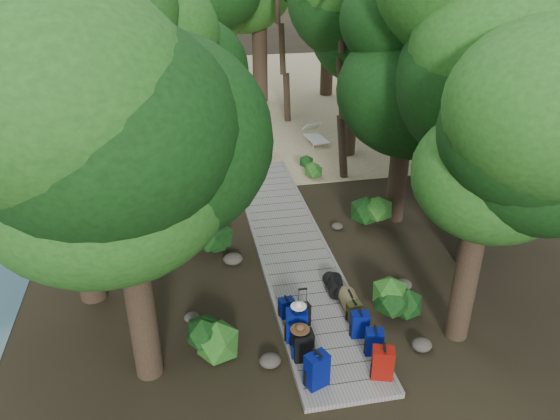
{
  "coord_description": "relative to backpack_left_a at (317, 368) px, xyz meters",
  "views": [
    {
      "loc": [
        -2.86,
        -12.11,
        8.17
      ],
      "look_at": [
        -0.23,
        1.38,
        1.0
      ],
      "focal_mm": 35.0,
      "sensor_mm": 36.0,
      "label": 1
    }
  ],
  "objects": [
    {
      "name": "rock_left_b",
      "position": [
        -2.31,
        2.59,
        -0.43
      ],
      "size": [
        0.37,
        0.33,
        0.2
      ],
      "primitive_type": null,
      "color": "#4C473F",
      "rests_on": "ground"
    },
    {
      "name": "tree_left_c",
      "position": [
        -2.88,
        7.14,
        3.84
      ],
      "size": [
        5.03,
        5.03,
        8.74
      ],
      "primitive_type": null,
      "color": "black",
      "rests_on": "ground"
    },
    {
      "name": "sun_lounger",
      "position": [
        3.43,
        13.37,
        -0.18
      ],
      "size": [
        0.96,
        2.15,
        0.67
      ],
      "primitive_type": null,
      "rotation": [
        0.0,
        0.0,
        0.14
      ],
      "color": "silver",
      "rests_on": "sand_beach"
    },
    {
      "name": "duffel_right_khaki",
      "position": [
        1.37,
        2.16,
        -0.2
      ],
      "size": [
        0.44,
        0.65,
        0.43
      ],
      "primitive_type": null,
      "rotation": [
        0.0,
        0.0,
        -0.02
      ],
      "color": "brown",
      "rests_on": "boardwalk"
    },
    {
      "name": "tree_right_e",
      "position": [
        4.36,
        11.98,
        3.97
      ],
      "size": [
        5.01,
        5.01,
        9.02
      ],
      "primitive_type": null,
      "color": "black",
      "rests_on": "ground"
    },
    {
      "name": "palm_left_a",
      "position": [
        -4.01,
        10.94,
        3.18
      ],
      "size": [
        4.66,
        4.66,
        7.42
      ],
      "primitive_type": null,
      "color": "#113E11",
      "rests_on": "ground"
    },
    {
      "name": "hat_white",
      "position": [
        -0.05,
        1.4,
        0.51
      ],
      "size": [
        0.34,
        0.34,
        0.11
      ],
      "primitive_type": null,
      "color": "silver",
      "rests_on": "backpack_left_c"
    },
    {
      "name": "rock_right_b",
      "position": [
        2.99,
        2.84,
        -0.41
      ],
      "size": [
        0.45,
        0.41,
        0.25
      ],
      "primitive_type": null,
      "color": "#4C473F",
      "rests_on": "ground"
    },
    {
      "name": "backpack_right_d",
      "position": [
        1.34,
        1.78,
        -0.16
      ],
      "size": [
        0.35,
        0.27,
        0.5
      ],
      "primitive_type": null,
      "rotation": [
        0.0,
        0.0,
        0.12
      ],
      "color": "#3D3F19",
      "rests_on": "boardwalk"
    },
    {
      "name": "backpack_left_a",
      "position": [
        0.0,
        0.0,
        0.0
      ],
      "size": [
        0.52,
        0.45,
        0.83
      ],
      "primitive_type": null,
      "rotation": [
        0.0,
        0.0,
        0.38
      ],
      "color": "navy",
      "rests_on": "boardwalk"
    },
    {
      "name": "boardwalk",
      "position": [
        0.63,
        5.42,
        -0.47
      ],
      "size": [
        2.0,
        12.0,
        0.12
      ],
      "primitive_type": "cube",
      "color": "gray",
      "rests_on": "ground"
    },
    {
      "name": "rock_right_a",
      "position": [
        2.53,
        0.66,
        -0.41
      ],
      "size": [
        0.45,
        0.4,
        0.25
      ],
      "primitive_type": null,
      "color": "#4C473F",
      "rests_on": "ground"
    },
    {
      "name": "hat_brown",
      "position": [
        -0.16,
        0.78,
        0.41
      ],
      "size": [
        0.4,
        0.4,
        0.12
      ],
      "primitive_type": null,
      "color": "#51351E",
      "rests_on": "backpack_left_b"
    },
    {
      "name": "kayak",
      "position": [
        -2.48,
        15.31,
        -0.37
      ],
      "size": [
        1.06,
        2.99,
        0.29
      ],
      "primitive_type": "ellipsoid",
      "rotation": [
        0.0,
        0.0,
        0.15
      ],
      "color": "#B82F0F",
      "rests_on": "sand_beach"
    },
    {
      "name": "tree_right_c",
      "position": [
        4.16,
        6.44,
        3.55
      ],
      "size": [
        4.72,
        4.72,
        8.17
      ],
      "primitive_type": null,
      "color": "black",
      "rests_on": "ground"
    },
    {
      "name": "backpack_left_c",
      "position": [
        -0.1,
        1.34,
        0.02
      ],
      "size": [
        0.51,
        0.4,
        0.86
      ],
      "primitive_type": null,
      "rotation": [
        0.0,
        0.0,
        -0.15
      ],
      "color": "navy",
      "rests_on": "boardwalk"
    },
    {
      "name": "rock_left_a",
      "position": [
        -0.78,
        0.81,
        -0.41
      ],
      "size": [
        0.46,
        0.42,
        0.25
      ],
      "primitive_type": null,
      "color": "#4C473F",
      "rests_on": "ground"
    },
    {
      "name": "duffel_right_black",
      "position": [
        1.22,
        2.87,
        -0.22
      ],
      "size": [
        0.5,
        0.69,
        0.39
      ],
      "primitive_type": null,
      "rotation": [
        0.0,
        0.0,
        -0.18
      ],
      "color": "black",
      "rests_on": "boardwalk"
    },
    {
      "name": "backpack_right_a",
      "position": [
        1.34,
        -0.03,
        -0.03
      ],
      "size": [
        0.5,
        0.42,
        0.77
      ],
      "primitive_type": null,
      "rotation": [
        0.0,
        0.0,
        -0.31
      ],
      "color": "#950D0B",
      "rests_on": "boardwalk"
    },
    {
      "name": "suitcase_on_boardwalk",
      "position": [
        0.13,
        1.81,
        -0.13
      ],
      "size": [
        0.39,
        0.27,
        0.56
      ],
      "primitive_type": null,
      "rotation": [
        0.0,
        0.0,
        0.22
      ],
      "color": "black",
      "rests_on": "boardwalk"
    },
    {
      "name": "backpack_right_b",
      "position": [
        1.41,
        0.64,
        -0.08
      ],
      "size": [
        0.42,
        0.34,
        0.66
      ],
      "primitive_type": null,
      "rotation": [
        0.0,
        0.0,
        -0.24
      ],
      "color": "navy",
      "rests_on": "boardwalk"
    },
    {
      "name": "shrub_right_c",
      "position": [
        2.29,
        10.12,
        -0.2
      ],
      "size": [
        0.74,
        0.74,
        0.67
      ],
      "primitive_type": null,
      "color": "#1B4D17",
      "rests_on": "ground"
    },
    {
      "name": "tree_right_b",
      "position": [
        5.25,
        3.71,
        4.45
      ],
      "size": [
        5.58,
        5.58,
        9.96
      ],
      "primitive_type": null,
      "color": "black",
      "rests_on": "ground"
    },
    {
      "name": "rock_left_c",
      "position": [
        -1.09,
        4.84,
        -0.39
      ],
      "size": [
        0.53,
        0.48,
        0.29
      ],
      "primitive_type": null,
      "color": "#4C473F",
      "rests_on": "ground"
    },
    {
      "name": "tree_left_a",
      "position": [
        -3.24,
        1.11,
        3.38
      ],
      "size": [
        4.7,
        4.7,
        7.83
      ],
      "primitive_type": null,
      "color": "black",
      "rests_on": "ground"
    },
    {
      "name": "tree_back_d",
      "position": [
        -5.27,
        18.84,
        3.25
      ],
      "size": [
        4.54,
        4.54,
        7.57
      ],
      "primitive_type": null,
      "color": "black",
      "rests_on": "ground"
    },
    {
      "name": "palm_right_c",
      "position": [
        3.09,
        16.72,
        2.75
      ],
      "size": [
        4.12,
        4.12,
        6.56
      ],
      "primitive_type": null,
      "color": "#113E11",
      "rests_on": "ground"
    },
    {
      "name": "rock_left_d",
      "position": [
        -1.61,
        7.68,
        -0.44
      ],
      "size": [
        0.34,
        0.31,
        0.19
      ],
      "primitive_type": null,
      "color": "#4C473F",
      "rests_on": "ground"
    },
    {
      "name": "shrub_right_b",
      "position": [
        3.23,
        6.15,
        -0.03
      ],
      "size": [
        1.13,
        1.13,
        1.02
      ],
      "primitive_type": null,
      "color": "#1B4D17",
      "rests_on": "ground"
    },
    {
      "name": "backpack_left_d",
      "position": [
        -0.15,
        2.2,
        -0.16
      ],
      "size": [
        0.37,
        0.3,
        0.51
      ],
      "primitive_type": null,
      "rotation": [
        0.0,
        0.0,
        0.18
      ],
      "color": "navy",
      "rests_on": "boardwalk"
    },
    {
      "name": "backpack_right_c",
      "position": [
        1.29,
        1.24,
        -0.08
      ],
      "size": [
        0.41,
        0.31,
        0.66
      ],
      "primitive_type": null,
      "rotation": [
        0.0,
        0.0,
        -0.11
      ],
      "color": "navy",
      "rests_on": "boardwalk"
    },
    {
      "name": "palm_right_b",
      "position": [
        5.65,
        15.72,
        4.13
      ],
      "size": [
        4.83,
        4.83,
        9.33
      ],
      "primitive_type": null,
      "color": "#113E11",
      "rests_on": "ground"
    },
    {
      "name": "tree_right_a",
      "position": [
        3.48,
        0.98,
        3.07
      ],
      "size": [
        4.33,
        4.33,
        7.22
      ],
      "primitive_type": null,
      "color": "black",
      "rests_on": "ground"
    },
    {
      "name": "tree_back_c",
      "position": [
        5.83,
        20.55,
        4.25
      ],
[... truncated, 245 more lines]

